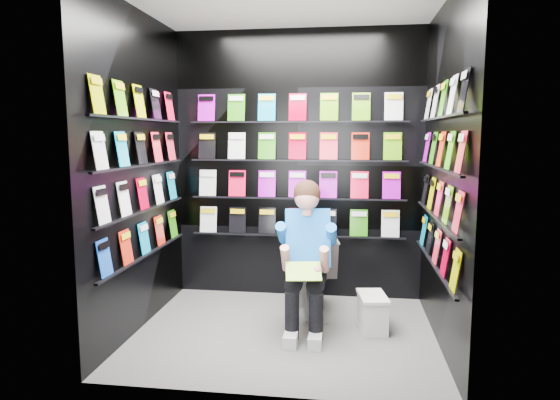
# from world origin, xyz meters

# --- Properties ---
(floor) EXTENTS (2.40, 2.40, 0.00)m
(floor) POSITION_xyz_m (0.00, 0.00, 0.00)
(floor) COLOR #5E5D5B
(floor) RESTS_ON ground
(wall_back) EXTENTS (2.40, 0.04, 2.60)m
(wall_back) POSITION_xyz_m (0.00, 1.00, 1.30)
(wall_back) COLOR black
(wall_back) RESTS_ON floor
(wall_front) EXTENTS (2.40, 0.04, 2.60)m
(wall_front) POSITION_xyz_m (0.00, -1.00, 1.30)
(wall_front) COLOR black
(wall_front) RESTS_ON floor
(wall_left) EXTENTS (0.04, 2.00, 2.60)m
(wall_left) POSITION_xyz_m (-1.20, 0.00, 1.30)
(wall_left) COLOR black
(wall_left) RESTS_ON floor
(wall_right) EXTENTS (0.04, 2.00, 2.60)m
(wall_right) POSITION_xyz_m (1.20, 0.00, 1.30)
(wall_right) COLOR black
(wall_right) RESTS_ON floor
(comics_back) EXTENTS (2.10, 0.06, 1.37)m
(comics_back) POSITION_xyz_m (0.00, 0.97, 1.31)
(comics_back) COLOR #F22A45
(comics_back) RESTS_ON wall_back
(comics_left) EXTENTS (0.06, 1.70, 1.37)m
(comics_left) POSITION_xyz_m (-1.17, 0.00, 1.31)
(comics_left) COLOR #F22A45
(comics_left) RESTS_ON wall_left
(comics_right) EXTENTS (0.06, 1.70, 1.37)m
(comics_right) POSITION_xyz_m (1.17, 0.00, 1.31)
(comics_right) COLOR #F22A45
(comics_right) RESTS_ON wall_right
(toilet) EXTENTS (0.53, 0.81, 0.73)m
(toilet) POSITION_xyz_m (0.17, 0.51, 0.37)
(toilet) COLOR white
(toilet) RESTS_ON floor
(longbox) EXTENTS (0.25, 0.38, 0.27)m
(longbox) POSITION_xyz_m (0.71, 0.17, 0.13)
(longbox) COLOR silver
(longbox) RESTS_ON floor
(longbox_lid) EXTENTS (0.27, 0.40, 0.03)m
(longbox_lid) POSITION_xyz_m (0.71, 0.17, 0.28)
(longbox_lid) COLOR silver
(longbox_lid) RESTS_ON longbox
(reader) EXTENTS (0.59, 0.78, 1.31)m
(reader) POSITION_xyz_m (0.17, 0.13, 0.75)
(reader) COLOR blue
(reader) RESTS_ON toilet
(held_comic) EXTENTS (0.29, 0.19, 0.11)m
(held_comic) POSITION_xyz_m (0.17, -0.22, 0.58)
(held_comic) COLOR green
(held_comic) RESTS_ON reader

